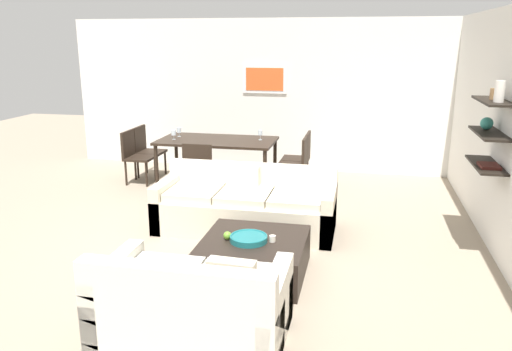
{
  "coord_description": "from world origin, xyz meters",
  "views": [
    {
      "loc": [
        1.51,
        -5.58,
        2.34
      ],
      "look_at": [
        0.28,
        0.2,
        0.75
      ],
      "focal_mm": 35.66,
      "sensor_mm": 36.0,
      "label": 1
    }
  ],
  "objects_px": {
    "dining_chair_foot": "(200,167)",
    "dining_chair_left_far": "(146,148)",
    "dining_chair_left_near": "(135,153)",
    "apple_on_coffee_table": "(227,236)",
    "wine_glass_right_far": "(260,133)",
    "wine_glass_left_far": "(179,130)",
    "dining_table": "(217,143)",
    "candle_jar": "(272,239)",
    "loveseat_white": "(192,305)",
    "coffee_table": "(254,257)",
    "dining_chair_right_near": "(297,161)",
    "wine_glass_left_near": "(174,133)",
    "sofa_beige": "(246,207)",
    "decorative_bowl": "(249,238)",
    "dining_chair_right_far": "(301,155)"
  },
  "relations": [
    {
      "from": "dining_chair_right_near",
      "to": "wine_glass_left_near",
      "type": "bearing_deg",
      "value": 177.12
    },
    {
      "from": "apple_on_coffee_table",
      "to": "dining_chair_left_near",
      "type": "height_order",
      "value": "dining_chair_left_near"
    },
    {
      "from": "candle_jar",
      "to": "dining_table",
      "type": "relative_size",
      "value": 0.03
    },
    {
      "from": "apple_on_coffee_table",
      "to": "dining_chair_foot",
      "type": "relative_size",
      "value": 0.1
    },
    {
      "from": "loveseat_white",
      "to": "dining_chair_right_near",
      "type": "xyz_separation_m",
      "value": [
        0.28,
        4.18,
        0.21
      ]
    },
    {
      "from": "coffee_table",
      "to": "decorative_bowl",
      "type": "distance_m",
      "value": 0.23
    },
    {
      "from": "apple_on_coffee_table",
      "to": "dining_chair_foot",
      "type": "height_order",
      "value": "dining_chair_foot"
    },
    {
      "from": "loveseat_white",
      "to": "candle_jar",
      "type": "height_order",
      "value": "loveseat_white"
    },
    {
      "from": "dining_chair_right_near",
      "to": "wine_glass_left_far",
      "type": "distance_m",
      "value": 2.11
    },
    {
      "from": "dining_chair_left_far",
      "to": "wine_glass_left_near",
      "type": "height_order",
      "value": "wine_glass_left_near"
    },
    {
      "from": "decorative_bowl",
      "to": "wine_glass_left_far",
      "type": "height_order",
      "value": "wine_glass_left_far"
    },
    {
      "from": "decorative_bowl",
      "to": "coffee_table",
      "type": "bearing_deg",
      "value": 54.26
    },
    {
      "from": "candle_jar",
      "to": "dining_table",
      "type": "xyz_separation_m",
      "value": [
        -1.5,
        3.2,
        0.27
      ]
    },
    {
      "from": "dining_chair_right_near",
      "to": "dining_chair_right_far",
      "type": "bearing_deg",
      "value": 90.0
    },
    {
      "from": "dining_table",
      "to": "candle_jar",
      "type": "bearing_deg",
      "value": -64.84
    },
    {
      "from": "sofa_beige",
      "to": "coffee_table",
      "type": "xyz_separation_m",
      "value": [
        0.37,
        -1.23,
        -0.1
      ]
    },
    {
      "from": "loveseat_white",
      "to": "dining_chair_left_far",
      "type": "distance_m",
      "value": 5.24
    },
    {
      "from": "sofa_beige",
      "to": "apple_on_coffee_table",
      "type": "height_order",
      "value": "sofa_beige"
    },
    {
      "from": "candle_jar",
      "to": "dining_chair_right_near",
      "type": "relative_size",
      "value": 0.07
    },
    {
      "from": "dining_chair_left_near",
      "to": "dining_table",
      "type": "bearing_deg",
      "value": 9.62
    },
    {
      "from": "candle_jar",
      "to": "wine_glass_right_far",
      "type": "bearing_deg",
      "value": 103.6
    },
    {
      "from": "wine_glass_right_far",
      "to": "loveseat_white",
      "type": "bearing_deg",
      "value": -85.26
    },
    {
      "from": "coffee_table",
      "to": "dining_table",
      "type": "bearing_deg",
      "value": 112.34
    },
    {
      "from": "sofa_beige",
      "to": "apple_on_coffee_table",
      "type": "bearing_deg",
      "value": -85.31
    },
    {
      "from": "decorative_bowl",
      "to": "sofa_beige",
      "type": "bearing_deg",
      "value": 104.2
    },
    {
      "from": "loveseat_white",
      "to": "candle_jar",
      "type": "relative_size",
      "value": 22.73
    },
    {
      "from": "decorative_bowl",
      "to": "dining_chair_left_near",
      "type": "relative_size",
      "value": 0.43
    },
    {
      "from": "dining_chair_right_near",
      "to": "coffee_table",
      "type": "bearing_deg",
      "value": -90.93
    },
    {
      "from": "dining_chair_left_near",
      "to": "sofa_beige",
      "type": "bearing_deg",
      "value": -36.8
    },
    {
      "from": "sofa_beige",
      "to": "candle_jar",
      "type": "distance_m",
      "value": 1.37
    },
    {
      "from": "apple_on_coffee_table",
      "to": "dining_chair_left_far",
      "type": "bearing_deg",
      "value": 124.72
    },
    {
      "from": "sofa_beige",
      "to": "wine_glass_left_far",
      "type": "height_order",
      "value": "wine_glass_left_far"
    },
    {
      "from": "wine_glass_right_far",
      "to": "wine_glass_left_far",
      "type": "height_order",
      "value": "wine_glass_right_far"
    },
    {
      "from": "sofa_beige",
      "to": "candle_jar",
      "type": "xyz_separation_m",
      "value": [
        0.56,
        -1.25,
        0.12
      ]
    },
    {
      "from": "dining_chair_right_near",
      "to": "wine_glass_left_far",
      "type": "height_order",
      "value": "wine_glass_left_far"
    },
    {
      "from": "dining_chair_left_near",
      "to": "wine_glass_left_far",
      "type": "xyz_separation_m",
      "value": [
        0.66,
        0.36,
        0.35
      ]
    },
    {
      "from": "dining_chair_right_far",
      "to": "wine_glass_right_far",
      "type": "height_order",
      "value": "wine_glass_right_far"
    },
    {
      "from": "candle_jar",
      "to": "wine_glass_left_near",
      "type": "xyz_separation_m",
      "value": [
        -2.2,
        3.07,
        0.45
      ]
    },
    {
      "from": "loveseat_white",
      "to": "dining_chair_left_far",
      "type": "xyz_separation_m",
      "value": [
        -2.43,
        4.64,
        0.21
      ]
    },
    {
      "from": "candle_jar",
      "to": "wine_glass_left_near",
      "type": "bearing_deg",
      "value": 125.61
    },
    {
      "from": "coffee_table",
      "to": "loveseat_white",
      "type": "bearing_deg",
      "value": -100.75
    },
    {
      "from": "dining_chair_right_far",
      "to": "wine_glass_left_near",
      "type": "relative_size",
      "value": 5.69
    },
    {
      "from": "dining_table",
      "to": "dining_chair_right_far",
      "type": "height_order",
      "value": "dining_chair_right_far"
    },
    {
      "from": "candle_jar",
      "to": "dining_chair_foot",
      "type": "bearing_deg",
      "value": 123.38
    },
    {
      "from": "loveseat_white",
      "to": "wine_glass_right_far",
      "type": "height_order",
      "value": "wine_glass_right_far"
    },
    {
      "from": "dining_chair_foot",
      "to": "dining_chair_left_near",
      "type": "relative_size",
      "value": 1.0
    },
    {
      "from": "apple_on_coffee_table",
      "to": "dining_chair_foot",
      "type": "xyz_separation_m",
      "value": [
        -1.05,
        2.32,
        0.08
      ]
    },
    {
      "from": "dining_chair_right_far",
      "to": "decorative_bowl",
      "type": "bearing_deg",
      "value": -91.45
    },
    {
      "from": "wine_glass_left_near",
      "to": "loveseat_white",
      "type": "bearing_deg",
      "value": -67.54
    },
    {
      "from": "dining_chair_foot",
      "to": "dining_chair_left_far",
      "type": "bearing_deg",
      "value": 139.75
    }
  ]
}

